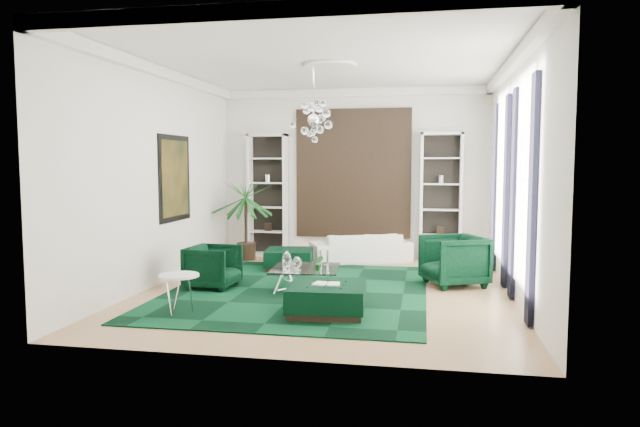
% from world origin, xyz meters
% --- Properties ---
extents(floor, '(6.00, 7.00, 0.02)m').
position_xyz_m(floor, '(0.00, 0.00, -0.01)').
color(floor, tan).
rests_on(floor, ground).
extents(ceiling, '(6.00, 7.00, 0.02)m').
position_xyz_m(ceiling, '(0.00, 0.00, 3.81)').
color(ceiling, white).
rests_on(ceiling, ground).
extents(wall_back, '(6.00, 0.02, 3.80)m').
position_xyz_m(wall_back, '(0.00, 3.51, 1.90)').
color(wall_back, silver).
rests_on(wall_back, ground).
extents(wall_front, '(6.00, 0.02, 3.80)m').
position_xyz_m(wall_front, '(0.00, -3.51, 1.90)').
color(wall_front, silver).
rests_on(wall_front, ground).
extents(wall_left, '(0.02, 7.00, 3.80)m').
position_xyz_m(wall_left, '(-3.01, 0.00, 1.90)').
color(wall_left, silver).
rests_on(wall_left, ground).
extents(wall_right, '(0.02, 7.00, 3.80)m').
position_xyz_m(wall_right, '(3.01, 0.00, 1.90)').
color(wall_right, silver).
rests_on(wall_right, ground).
extents(crown_molding, '(6.00, 7.00, 0.18)m').
position_xyz_m(crown_molding, '(0.00, 0.00, 3.70)').
color(crown_molding, white).
rests_on(crown_molding, ceiling).
extents(ceiling_medallion, '(0.90, 0.90, 0.05)m').
position_xyz_m(ceiling_medallion, '(0.00, 0.30, 3.77)').
color(ceiling_medallion, white).
rests_on(ceiling_medallion, ceiling).
extents(tapestry, '(2.50, 0.06, 2.80)m').
position_xyz_m(tapestry, '(0.00, 3.46, 1.90)').
color(tapestry, black).
rests_on(tapestry, wall_back).
extents(shelving_left, '(0.90, 0.38, 2.80)m').
position_xyz_m(shelving_left, '(-1.95, 3.31, 1.40)').
color(shelving_left, white).
rests_on(shelving_left, floor).
extents(shelving_right, '(0.90, 0.38, 2.80)m').
position_xyz_m(shelving_right, '(1.95, 3.31, 1.40)').
color(shelving_right, white).
rests_on(shelving_right, floor).
extents(painting, '(0.04, 1.30, 1.60)m').
position_xyz_m(painting, '(-2.97, 0.60, 1.85)').
color(painting, black).
rests_on(painting, wall_left).
extents(window_near, '(0.03, 1.10, 2.90)m').
position_xyz_m(window_near, '(2.99, -0.90, 1.90)').
color(window_near, white).
rests_on(window_near, wall_right).
extents(curtain_near_a, '(0.07, 0.30, 3.25)m').
position_xyz_m(curtain_near_a, '(2.96, -1.68, 1.65)').
color(curtain_near_a, black).
rests_on(curtain_near_a, floor).
extents(curtain_near_b, '(0.07, 0.30, 3.25)m').
position_xyz_m(curtain_near_b, '(2.96, -0.12, 1.65)').
color(curtain_near_b, black).
rests_on(curtain_near_b, floor).
extents(window_far, '(0.03, 1.10, 2.90)m').
position_xyz_m(window_far, '(2.99, 1.50, 1.90)').
color(window_far, white).
rests_on(window_far, wall_right).
extents(curtain_far_a, '(0.07, 0.30, 3.25)m').
position_xyz_m(curtain_far_a, '(2.96, 0.72, 1.65)').
color(curtain_far_a, black).
rests_on(curtain_far_a, floor).
extents(curtain_far_b, '(0.07, 0.30, 3.25)m').
position_xyz_m(curtain_far_b, '(2.96, 2.28, 1.65)').
color(curtain_far_b, black).
rests_on(curtain_far_b, floor).
extents(rug, '(4.20, 5.00, 0.02)m').
position_xyz_m(rug, '(-0.46, -0.18, 0.01)').
color(rug, black).
rests_on(rug, floor).
extents(sofa, '(2.28, 1.61, 0.62)m').
position_xyz_m(sofa, '(0.25, 2.84, 0.31)').
color(sofa, white).
rests_on(sofa, floor).
extents(armchair_left, '(0.86, 0.84, 0.74)m').
position_xyz_m(armchair_left, '(-1.93, -0.24, 0.37)').
color(armchair_left, black).
rests_on(armchair_left, floor).
extents(armchair_right, '(1.27, 1.26, 0.89)m').
position_xyz_m(armchair_right, '(2.11, 0.71, 0.44)').
color(armchair_right, black).
rests_on(armchair_right, floor).
extents(coffee_table, '(1.21, 1.21, 0.38)m').
position_xyz_m(coffee_table, '(-0.36, -0.09, 0.19)').
color(coffee_table, white).
rests_on(coffee_table, floor).
extents(ottoman_side, '(1.03, 1.03, 0.41)m').
position_xyz_m(ottoman_side, '(-1.06, 1.67, 0.20)').
color(ottoman_side, black).
rests_on(ottoman_side, floor).
extents(ottoman_front, '(1.13, 1.13, 0.43)m').
position_xyz_m(ottoman_front, '(0.26, -1.55, 0.21)').
color(ottoman_front, black).
rests_on(ottoman_front, floor).
extents(book, '(0.38, 0.25, 0.03)m').
position_xyz_m(book, '(0.26, -1.55, 0.44)').
color(book, white).
rests_on(book, ottoman_front).
extents(side_table, '(0.58, 0.58, 0.55)m').
position_xyz_m(side_table, '(-1.80, -1.90, 0.27)').
color(side_table, white).
rests_on(side_table, floor).
extents(palm, '(1.78, 1.78, 2.25)m').
position_xyz_m(palm, '(-2.28, 2.67, 1.13)').
color(palm, '#19591E').
rests_on(palm, floor).
extents(chandelier, '(1.05, 1.05, 0.76)m').
position_xyz_m(chandelier, '(-0.27, 0.19, 2.85)').
color(chandelier, white).
rests_on(chandelier, ceiling).
extents(table_plant, '(0.16, 0.13, 0.25)m').
position_xyz_m(table_plant, '(-0.08, -0.33, 0.51)').
color(table_plant, '#19591E').
rests_on(table_plant, coffee_table).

